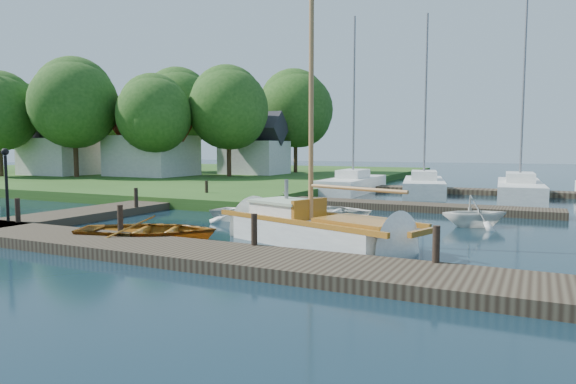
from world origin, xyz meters
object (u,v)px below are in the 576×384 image
at_px(tree_3, 229,108).
at_px(lamp_post, 6,174).
at_px(tender_d, 475,210).
at_px(house_a, 152,145).
at_px(mooring_post_2, 254,229).
at_px(tree_1, 75,103).
at_px(tender_c, 319,208).
at_px(mooring_post_1, 120,219).
at_px(tree_4, 179,108).
at_px(sailboat, 320,233).
at_px(marina_boat_0, 353,183).
at_px(mooring_post_0, 18,210).
at_px(tender_b, 287,201).
at_px(marina_boat_1, 424,185).
at_px(mooring_post_5, 207,189).
at_px(house_b, 61,147).
at_px(marina_boat_3, 520,188).
at_px(tree_2, 154,114).
at_px(tree_5, 98,119).
at_px(tree_7, 296,109).
at_px(mooring_post_3, 436,244).
at_px(dinghy, 148,228).
at_px(house_c, 254,149).
at_px(mooring_post_4, 136,198).
at_px(tree_6, 18,116).

bearing_deg(tree_3, lamp_post, -75.41).
bearing_deg(tender_d, house_a, 31.37).
xyz_separation_m(mooring_post_2, tree_1, (-25.50, 17.05, 5.39)).
xyz_separation_m(mooring_post_2, tender_d, (4.46, 7.61, -0.09)).
relative_size(mooring_post_2, tree_1, 0.09).
relative_size(tender_c, tree_3, 0.47).
bearing_deg(mooring_post_1, tree_4, 125.08).
distance_m(sailboat, tender_c, 5.17).
bearing_deg(tender_d, marina_boat_0, 5.04).
bearing_deg(mooring_post_0, mooring_post_2, 0.00).
distance_m(marina_boat_0, tree_1, 22.40).
height_order(mooring_post_2, tender_d, tender_d).
bearing_deg(tender_b, marina_boat_1, -31.63).
relative_size(sailboat, marina_boat_1, 0.95).
distance_m(mooring_post_2, sailboat, 2.39).
bearing_deg(mooring_post_5, marina_boat_1, 46.19).
xyz_separation_m(tender_c, tree_1, (-24.37, 10.10, 5.66)).
bearing_deg(house_b, lamp_post, -43.53).
bearing_deg(tree_3, tree_1, -149.04).
xyz_separation_m(lamp_post, tree_3, (-6.00, 23.05, 3.94)).
bearing_deg(marina_boat_3, tree_2, 87.08).
bearing_deg(mooring_post_2, tender_d, 59.62).
bearing_deg(tree_5, tree_7, 18.43).
bearing_deg(mooring_post_1, tree_7, 106.16).
xyz_separation_m(lamp_post, marina_boat_1, (9.87, 19.25, -1.30)).
relative_size(house_b, tree_5, 0.71).
height_order(mooring_post_3, dinghy, mooring_post_3).
relative_size(mooring_post_0, mooring_post_2, 1.00).
bearing_deg(dinghy, tender_d, -73.27).
height_order(mooring_post_3, lamp_post, lamp_post).
bearing_deg(tender_c, sailboat, -163.16).
height_order(marina_boat_1, house_b, marina_boat_1).
bearing_deg(dinghy, tree_7, -6.74).
bearing_deg(marina_boat_0, house_c, 53.23).
distance_m(marina_boat_1, tree_2, 20.42).
bearing_deg(tree_4, tree_1, -101.31).
bearing_deg(tree_3, tender_b, -50.30).
height_order(sailboat, tree_1, tree_1).
height_order(mooring_post_1, tree_5, tree_5).
xyz_separation_m(mooring_post_0, mooring_post_4, (0.50, 5.00, 0.00)).
xyz_separation_m(tree_2, tree_7, (6.00, 12.00, 0.95)).
relative_size(mooring_post_1, mooring_post_5, 1.00).
xyz_separation_m(dinghy, tender_b, (0.84, 7.58, 0.09)).
bearing_deg(lamp_post, house_a, 119.74).
relative_size(mooring_post_0, tree_6, 0.09).
bearing_deg(mooring_post_5, house_b, 156.80).
bearing_deg(tree_3, tree_2, -135.00).
bearing_deg(mooring_post_0, mooring_post_4, 84.29).
xyz_separation_m(dinghy, marina_boat_1, (4.21, 18.84, 0.15)).
height_order(marina_boat_3, tree_7, marina_boat_3).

